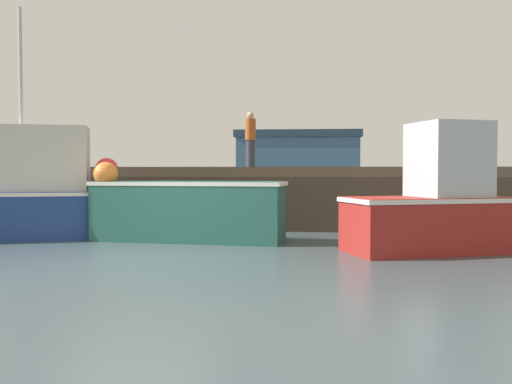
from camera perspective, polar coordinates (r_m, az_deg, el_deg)
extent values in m
cube|color=#3D4C51|center=(9.60, -12.63, -7.16)|extent=(120.00, 160.00, 0.10)
cube|color=brown|center=(18.05, 6.72, 2.06)|extent=(12.05, 8.64, 0.25)
cube|color=#392E23|center=(13.88, 7.33, -1.26)|extent=(12.05, 0.24, 1.36)
cylinder|color=#392E23|center=(14.81, -14.99, -1.10)|extent=(0.31, 0.31, 1.36)
cylinder|color=#392E23|center=(13.96, 7.32, -1.24)|extent=(0.31, 0.31, 1.36)
cylinder|color=#392E23|center=(22.37, -2.96, 0.01)|extent=(0.31, 0.31, 1.36)
cylinder|color=#392E23|center=(22.57, 15.54, -0.05)|extent=(0.31, 0.31, 1.36)
cylinder|color=#392E23|center=(14.11, -4.17, -1.19)|extent=(5.65, 0.15, 1.24)
cube|color=navy|center=(13.41, -22.76, -2.18)|extent=(4.35, 2.64, 1.05)
cube|color=silver|center=(13.38, -22.79, -0.15)|extent=(4.44, 2.69, 0.08)
cube|color=beige|center=(13.30, -20.66, 3.19)|extent=(2.06, 1.62, 1.44)
cylinder|color=#B7B7BC|center=(13.57, -22.96, 11.72)|extent=(0.08, 0.08, 2.60)
cube|color=#23564C|center=(11.99, -6.95, -1.96)|extent=(4.16, 1.61, 1.28)
cube|color=silver|center=(11.97, -6.96, 0.86)|extent=(4.25, 1.64, 0.08)
sphere|color=red|center=(12.60, -15.04, 2.29)|extent=(0.49, 0.49, 0.49)
sphere|color=#DB3866|center=(13.13, -15.15, 1.24)|extent=(0.44, 0.44, 0.44)
sphere|color=orange|center=(12.32, -15.13, 1.79)|extent=(0.52, 0.52, 0.52)
sphere|color=orange|center=(12.89, -15.45, 1.29)|extent=(0.35, 0.35, 0.35)
cube|color=maroon|center=(10.76, 17.31, -3.20)|extent=(3.30, 2.26, 1.02)
cube|color=silver|center=(10.73, 17.34, -0.76)|extent=(3.37, 2.31, 0.08)
cube|color=#B2B7BC|center=(10.92, 19.07, 3.14)|extent=(1.51, 1.52, 1.38)
cube|color=white|center=(12.67, 16.71, -3.99)|extent=(1.62, 0.64, 0.33)
cube|color=#7F6647|center=(12.65, 16.72, -3.17)|extent=(0.13, 0.50, 0.04)
cylinder|color=#2D3342|center=(17.84, -0.57, 3.90)|extent=(0.29, 0.29, 0.89)
cylinder|color=#994C1E|center=(17.88, -0.57, 6.42)|extent=(0.34, 0.34, 0.69)
sphere|color=tan|center=(17.92, -0.58, 7.87)|extent=(0.22, 0.22, 0.22)
cube|color=#385675|center=(41.54, 4.30, 2.73)|extent=(8.62, 5.55, 3.95)
cube|color=#213446|center=(41.62, 4.30, 5.79)|extent=(8.96, 5.77, 0.50)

